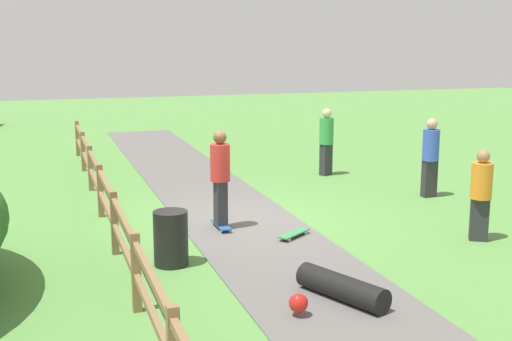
# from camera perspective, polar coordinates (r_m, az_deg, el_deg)

# --- Properties ---
(ground_plane) EXTENTS (60.00, 60.00, 0.00)m
(ground_plane) POSITION_cam_1_polar(r_m,az_deg,el_deg) (13.45, -1.42, -4.42)
(ground_plane) COLOR #568E42
(asphalt_path) EXTENTS (2.40, 28.00, 0.02)m
(asphalt_path) POSITION_cam_1_polar(r_m,az_deg,el_deg) (13.44, -1.42, -4.38)
(asphalt_path) COLOR #605E5B
(asphalt_path) RESTS_ON ground_plane
(wooden_fence) EXTENTS (0.12, 18.12, 1.10)m
(wooden_fence) POSITION_cam_1_polar(r_m,az_deg,el_deg) (12.80, -12.66, -2.41)
(wooden_fence) COLOR olive
(wooden_fence) RESTS_ON ground_plane
(trash_bin) EXTENTS (0.56, 0.56, 0.90)m
(trash_bin) POSITION_cam_1_polar(r_m,az_deg,el_deg) (10.92, -7.29, -5.77)
(trash_bin) COLOR black
(trash_bin) RESTS_ON ground_plane
(skater_riding) EXTENTS (0.39, 0.80, 1.90)m
(skater_riding) POSITION_cam_1_polar(r_m,az_deg,el_deg) (12.70, -3.07, -0.31)
(skater_riding) COLOR #265999
(skater_riding) RESTS_ON asphalt_path
(skater_fallen) EXTENTS (1.37, 1.49, 0.36)m
(skater_fallen) POSITION_cam_1_polar(r_m,az_deg,el_deg) (9.49, 7.06, -9.99)
(skater_fallen) COLOR black
(skater_fallen) RESTS_ON asphalt_path
(skateboard_loose) EXTENTS (0.76, 0.63, 0.08)m
(skateboard_loose) POSITION_cam_1_polar(r_m,az_deg,el_deg) (12.37, 3.26, -5.40)
(skateboard_loose) COLOR #338C4C
(skateboard_loose) RESTS_ON asphalt_path
(bystander_green) EXTENTS (0.51, 0.51, 1.80)m
(bystander_green) POSITION_cam_1_polar(r_m,az_deg,el_deg) (17.96, 6.03, 2.75)
(bystander_green) COLOR #2D2D33
(bystander_green) RESTS_ON ground_plane
(bystander_orange) EXTENTS (0.52, 0.52, 1.67)m
(bystander_orange) POSITION_cam_1_polar(r_m,az_deg,el_deg) (12.68, 18.68, -1.69)
(bystander_orange) COLOR #2D2D33
(bystander_orange) RESTS_ON ground_plane
(bystander_blue) EXTENTS (0.38, 0.38, 1.84)m
(bystander_blue) POSITION_cam_1_polar(r_m,az_deg,el_deg) (15.88, 14.69, 1.41)
(bystander_blue) COLOR #2D2D33
(bystander_blue) RESTS_ON ground_plane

